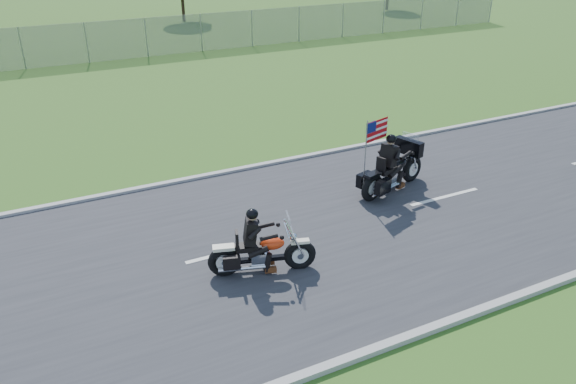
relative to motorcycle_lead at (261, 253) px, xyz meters
name	(u,v)px	position (x,y,z in m)	size (l,w,h in m)	color
ground	(312,232)	(1.77, 0.99, -0.49)	(420.00, 420.00, 0.00)	#3A561B
road	(312,232)	(1.77, 0.99, -0.47)	(120.00, 8.00, 0.04)	#28282B
curb_north	(247,168)	(1.77, 5.04, -0.44)	(120.00, 0.18, 0.12)	#9E9B93
curb_south	(421,333)	(1.77, -3.06, -0.44)	(120.00, 0.18, 0.12)	#9E9B93
fence	(22,48)	(-3.23, 20.99, 0.51)	(60.00, 0.03, 2.00)	gray
motorcycle_lead	(261,253)	(0.00, 0.00, 0.00)	(2.22, 0.98, 1.53)	black
motorcycle_follow	(393,172)	(4.76, 1.99, 0.09)	(2.46, 1.17, 2.10)	black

